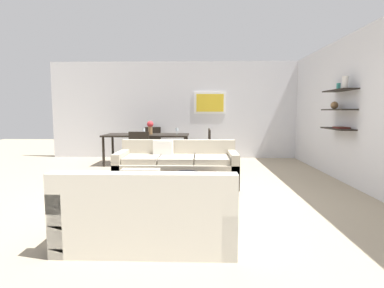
% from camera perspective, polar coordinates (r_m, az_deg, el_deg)
% --- Properties ---
extents(ground_plane, '(18.00, 18.00, 0.00)m').
position_cam_1_polar(ground_plane, '(5.24, -2.14, -8.41)').
color(ground_plane, tan).
extents(back_wall_unit, '(8.40, 0.09, 2.70)m').
position_cam_1_polar(back_wall_unit, '(8.59, 1.44, 6.40)').
color(back_wall_unit, silver).
rests_on(back_wall_unit, ground).
extents(right_wall_shelf_unit, '(0.34, 8.20, 2.70)m').
position_cam_1_polar(right_wall_shelf_unit, '(6.26, 27.21, 5.78)').
color(right_wall_shelf_unit, silver).
rests_on(right_wall_shelf_unit, ground).
extents(sofa_beige, '(2.14, 0.90, 0.78)m').
position_cam_1_polar(sofa_beige, '(5.51, -2.81, -4.58)').
color(sofa_beige, '#B2A893').
rests_on(sofa_beige, ground).
extents(loveseat_white, '(1.69, 0.90, 0.78)m').
position_cam_1_polar(loveseat_white, '(3.16, -8.07, -12.87)').
color(loveseat_white, silver).
rests_on(loveseat_white, ground).
extents(coffee_table, '(1.06, 0.97, 0.38)m').
position_cam_1_polar(coffee_table, '(4.40, -2.00, -8.72)').
color(coffee_table, '#38281E').
rests_on(coffee_table, ground).
extents(decorative_bowl, '(0.37, 0.37, 0.07)m').
position_cam_1_polar(decorative_bowl, '(4.39, -0.99, -5.73)').
color(decorative_bowl, black).
rests_on(decorative_bowl, coffee_table).
extents(candle_jar, '(0.07, 0.07, 0.08)m').
position_cam_1_polar(candle_jar, '(4.29, 0.92, -5.94)').
color(candle_jar, silver).
rests_on(candle_jar, coffee_table).
extents(dining_table, '(2.07, 0.88, 0.75)m').
position_cam_1_polar(dining_table, '(7.61, -8.51, 1.32)').
color(dining_table, black).
rests_on(dining_table, ground).
extents(dining_chair_right_near, '(0.44, 0.44, 0.88)m').
position_cam_1_polar(dining_chair_right_near, '(7.31, 2.42, -0.23)').
color(dining_chair_right_near, black).
rests_on(dining_chair_right_near, ground).
extents(dining_chair_foot, '(0.44, 0.44, 0.88)m').
position_cam_1_polar(dining_chair_foot, '(6.80, -9.75, -0.79)').
color(dining_chair_foot, black).
rests_on(dining_chair_foot, ground).
extents(dining_chair_right_far, '(0.44, 0.44, 0.88)m').
position_cam_1_polar(dining_chair_right_far, '(7.70, 2.39, 0.10)').
color(dining_chair_right_far, black).
rests_on(dining_chair_right_far, ground).
extents(dining_chair_head, '(0.44, 0.44, 0.88)m').
position_cam_1_polar(dining_chair_head, '(8.46, -7.48, 0.60)').
color(dining_chair_head, black).
rests_on(dining_chair_head, ground).
extents(wine_glass_right_far, '(0.07, 0.07, 0.15)m').
position_cam_1_polar(wine_glass_right_far, '(7.61, -2.85, 2.69)').
color(wine_glass_right_far, silver).
rests_on(wine_glass_right_far, dining_table).
extents(wine_glass_foot, '(0.07, 0.07, 0.17)m').
position_cam_1_polar(wine_glass_foot, '(7.22, -9.07, 2.52)').
color(wine_glass_foot, silver).
rests_on(wine_glass_foot, dining_table).
extents(wine_glass_head, '(0.06, 0.06, 0.15)m').
position_cam_1_polar(wine_glass_head, '(7.97, -8.05, 2.79)').
color(wine_glass_head, silver).
rests_on(wine_glass_head, dining_table).
extents(centerpiece_vase, '(0.16, 0.16, 0.33)m').
position_cam_1_polar(centerpiece_vase, '(7.60, -7.87, 3.32)').
color(centerpiece_vase, olive).
rests_on(centerpiece_vase, dining_table).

